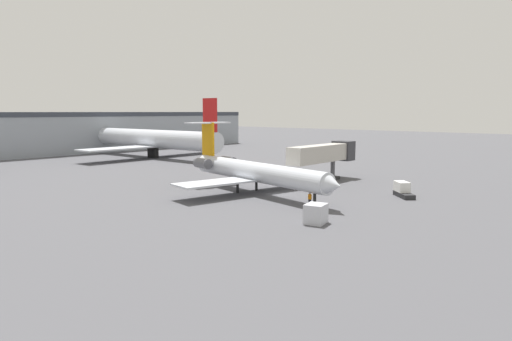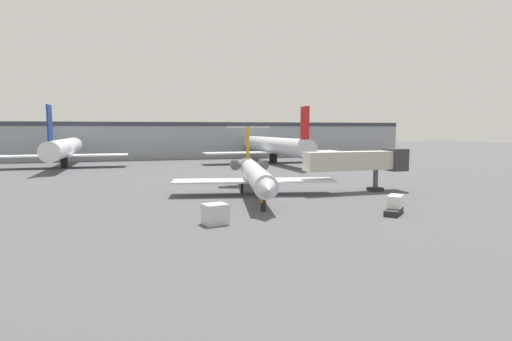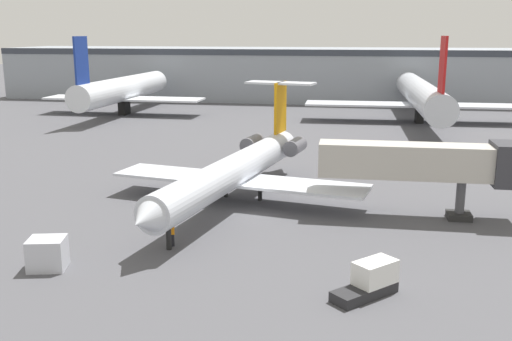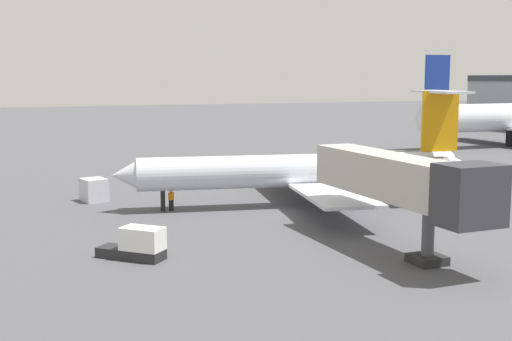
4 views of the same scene
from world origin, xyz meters
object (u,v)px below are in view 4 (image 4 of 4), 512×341
at_px(regional_jet, 311,169).
at_px(cargo_container_uld, 94,190).
at_px(jet_bridge, 406,181).
at_px(ground_crew_marshaller, 171,200).
at_px(baggage_tug_lead, 137,245).

height_order(regional_jet, cargo_container_uld, regional_jet).
distance_m(jet_bridge, ground_crew_marshaller, 20.55).
distance_m(regional_jet, ground_crew_marshaller, 11.55).
bearing_deg(baggage_tug_lead, cargo_container_uld, 178.98).
relative_size(regional_jet, jet_bridge, 1.96).
bearing_deg(cargo_container_uld, ground_crew_marshaller, 39.00).
relative_size(jet_bridge, baggage_tug_lead, 3.99).
bearing_deg(regional_jet, cargo_container_uld, -117.81).
height_order(regional_jet, baggage_tug_lead, regional_jet).
bearing_deg(cargo_container_uld, baggage_tug_lead, -1.02).
bearing_deg(baggage_tug_lead, regional_jet, 123.18).
height_order(ground_crew_marshaller, baggage_tug_lead, baggage_tug_lead).
bearing_deg(ground_crew_marshaller, jet_bridge, 27.98).
relative_size(ground_crew_marshaller, cargo_container_uld, 0.67).
bearing_deg(ground_crew_marshaller, regional_jet, 78.37).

